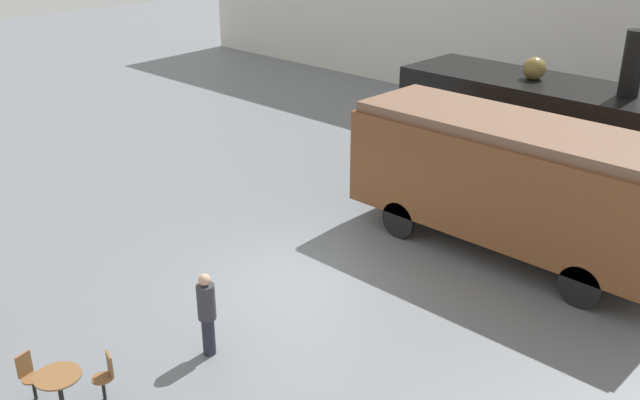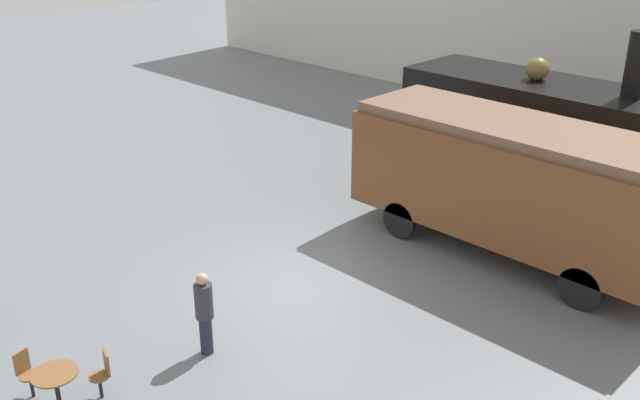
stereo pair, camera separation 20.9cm
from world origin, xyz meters
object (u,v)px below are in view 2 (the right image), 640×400
(steam_locomotive, at_px, (545,126))
(cafe_table_near, at_px, (56,382))
(passenger_coach_wooden, at_px, (517,179))
(visitor_person, at_px, (204,310))

(steam_locomotive, bearing_deg, cafe_table_near, -93.23)
(steam_locomotive, distance_m, passenger_coach_wooden, 4.35)
(passenger_coach_wooden, xyz_separation_m, visitor_person, (-1.88, -7.59, -0.97))
(passenger_coach_wooden, distance_m, visitor_person, 7.88)
(cafe_table_near, xyz_separation_m, visitor_person, (0.44, 2.72, 0.35))
(steam_locomotive, height_order, cafe_table_near, steam_locomotive)
(passenger_coach_wooden, height_order, cafe_table_near, passenger_coach_wooden)
(passenger_coach_wooden, height_order, visitor_person, passenger_coach_wooden)
(passenger_coach_wooden, bearing_deg, steam_locomotive, 110.18)
(cafe_table_near, bearing_deg, passenger_coach_wooden, 77.36)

